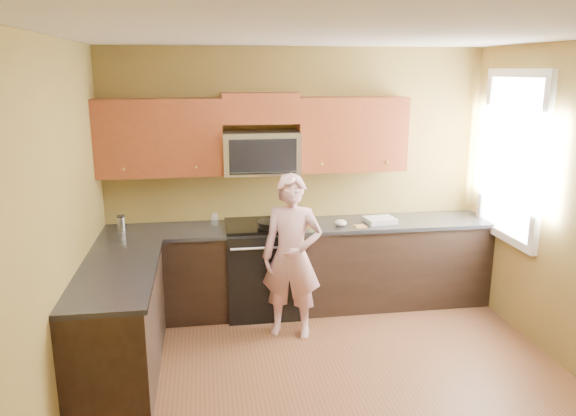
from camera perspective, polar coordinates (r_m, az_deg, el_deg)
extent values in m
plane|color=brown|center=(4.53, 5.30, -18.95)|extent=(4.00, 4.00, 0.00)
plane|color=white|center=(3.80, 6.26, 17.58)|extent=(4.00, 4.00, 0.00)
plane|color=brown|center=(5.86, 0.89, 3.15)|extent=(4.00, 0.00, 4.00)
plane|color=brown|center=(2.23, 19.12, -16.77)|extent=(4.00, 0.00, 4.00)
plane|color=brown|center=(3.97, -23.50, -3.39)|extent=(0.00, 4.00, 4.00)
cube|color=black|center=(5.82, 1.36, -6.24)|extent=(4.00, 0.60, 0.88)
cube|color=black|center=(4.78, -17.08, -11.59)|extent=(0.60, 1.60, 0.88)
cube|color=black|center=(5.67, 1.40, -1.92)|extent=(4.00, 0.62, 0.04)
cube|color=black|center=(4.61, -17.37, -6.42)|extent=(0.62, 1.60, 0.04)
cube|color=brown|center=(5.55, -2.93, 10.33)|extent=(0.76, 0.33, 0.30)
imported|color=#D0687C|center=(5.14, 0.41, -5.08)|extent=(0.66, 0.53, 1.55)
cube|color=#B27F47|center=(5.61, 7.47, -1.90)|extent=(0.12, 0.12, 0.01)
ellipsoid|color=silver|center=(5.40, 0.31, -2.17)|extent=(0.11, 0.12, 0.06)
ellipsoid|color=silver|center=(5.62, 5.48, -1.54)|extent=(0.15, 0.15, 0.07)
cube|color=silver|center=(5.81, 9.54, -1.25)|extent=(0.32, 0.27, 0.05)
cylinder|color=silver|center=(5.68, -7.61, -1.17)|extent=(0.09, 0.09, 0.12)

